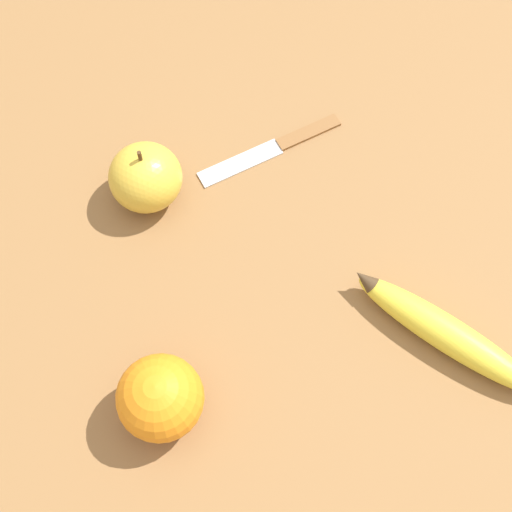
% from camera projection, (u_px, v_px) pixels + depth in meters
% --- Properties ---
extents(ground_plane, '(3.00, 3.00, 0.00)m').
position_uv_depth(ground_plane, '(329.00, 318.00, 0.74)').
color(ground_plane, olive).
extents(banana, '(0.22, 0.07, 0.04)m').
position_uv_depth(banana, '(445.00, 333.00, 0.72)').
color(banana, yellow).
rests_on(banana, ground_plane).
extents(orange, '(0.08, 0.08, 0.08)m').
position_uv_depth(orange, '(160.00, 398.00, 0.66)').
color(orange, orange).
rests_on(orange, ground_plane).
extents(apple, '(0.08, 0.08, 0.09)m').
position_uv_depth(apple, '(146.00, 177.00, 0.77)').
color(apple, gold).
rests_on(apple, ground_plane).
extents(paring_knife, '(0.07, 0.18, 0.01)m').
position_uv_depth(paring_knife, '(276.00, 146.00, 0.83)').
color(paring_knife, silver).
rests_on(paring_knife, ground_plane).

